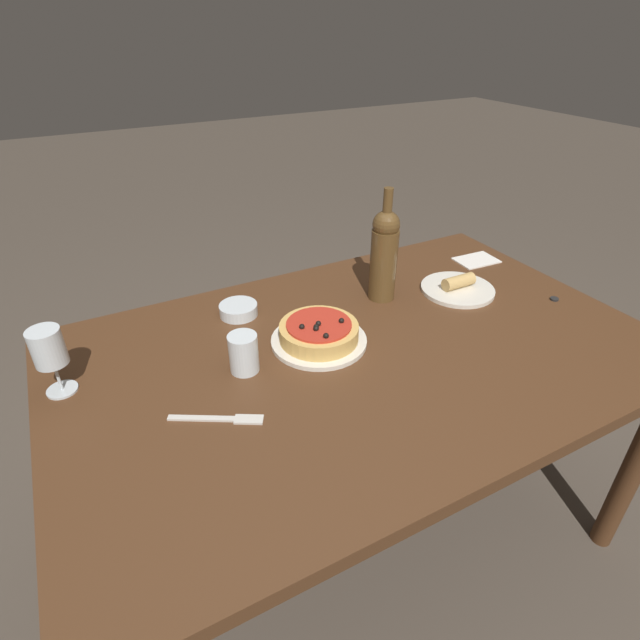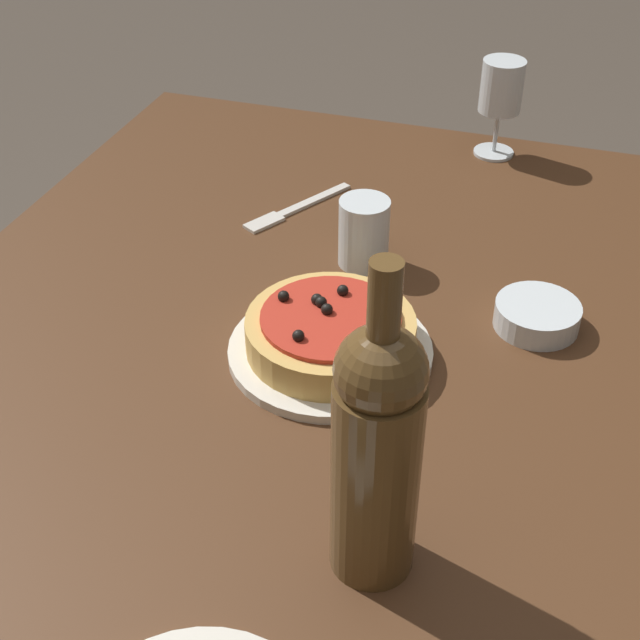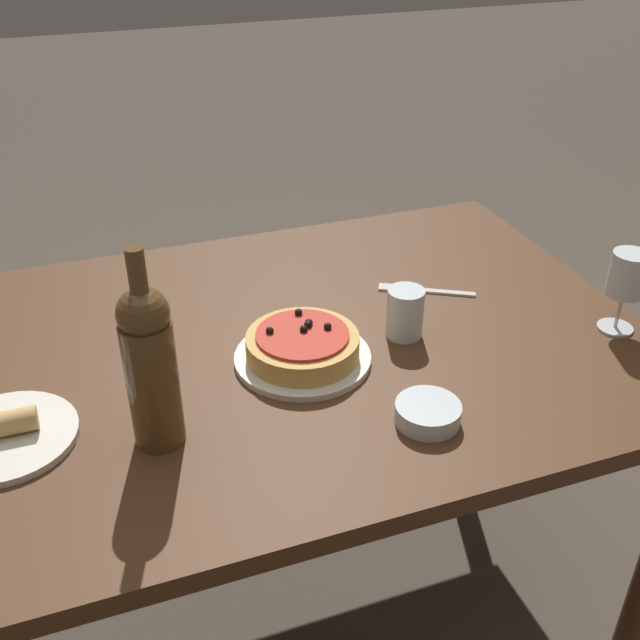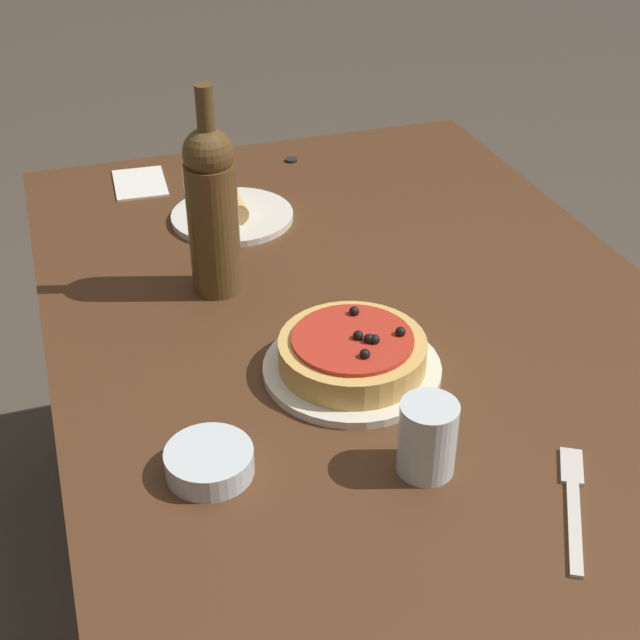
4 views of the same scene
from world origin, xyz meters
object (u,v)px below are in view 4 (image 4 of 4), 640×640
object	(u,v)px
dinner_plate	(352,369)
side_bowl	(209,462)
fork	(573,499)
bottle_cap	(292,160)
water_cup	(427,438)
wine_bottle	(212,207)
side_plate	(232,213)
dining_table	(377,374)
pizza	(353,352)

from	to	relation	value
dinner_plate	side_bowl	distance (m)	0.26
side_bowl	fork	size ratio (longest dim) A/B	0.58
side_bowl	bottle_cap	size ratio (longest dim) A/B	4.37
water_cup	bottle_cap	xyz separation A→B (m)	(-0.92, 0.11, -0.04)
water_cup	bottle_cap	size ratio (longest dim) A/B	3.95
side_bowl	bottle_cap	xyz separation A→B (m)	(-0.84, 0.35, -0.01)
wine_bottle	side_plate	bearing A→B (deg)	161.02
wine_bottle	side_bowl	distance (m)	0.44
dinner_plate	wine_bottle	distance (m)	0.33
dining_table	side_plate	size ratio (longest dim) A/B	6.80
wine_bottle	dining_table	bearing A→B (deg)	45.47
side_bowl	dining_table	bearing A→B (deg)	125.62
dinner_plate	side_bowl	xyz separation A→B (m)	(0.13, -0.23, 0.01)
dinner_plate	wine_bottle	size ratio (longest dim) A/B	0.75
bottle_cap	dinner_plate	bearing A→B (deg)	-10.15
pizza	bottle_cap	distance (m)	0.72
water_cup	pizza	bearing A→B (deg)	-175.24
dinner_plate	side_plate	world-z (taller)	side_plate
fork	bottle_cap	distance (m)	1.02
dining_table	wine_bottle	size ratio (longest dim) A/B	4.55
wine_bottle	bottle_cap	xyz separation A→B (m)	(-0.44, 0.25, -0.14)
side_plate	bottle_cap	size ratio (longest dim) A/B	9.07
dining_table	side_bowl	bearing A→B (deg)	-54.38
dinner_plate	side_plate	distance (m)	0.50
water_cup	side_bowl	world-z (taller)	water_cup
dining_table	side_bowl	distance (m)	0.38
wine_bottle	side_plate	xyz separation A→B (m)	(-0.22, 0.08, -0.13)
side_bowl	side_plate	bearing A→B (deg)	164.17
pizza	fork	xyz separation A→B (m)	(0.31, 0.15, -0.03)
pizza	dining_table	bearing A→B (deg)	138.59
dining_table	fork	distance (m)	0.40
fork	bottle_cap	xyz separation A→B (m)	(-1.02, -0.03, 0.00)
pizza	water_cup	world-z (taller)	water_cup
dining_table	fork	world-z (taller)	fork
wine_bottle	side_bowl	size ratio (longest dim) A/B	3.10
water_cup	wine_bottle	bearing A→B (deg)	-163.50
side_bowl	bottle_cap	world-z (taller)	side_bowl
pizza	fork	size ratio (longest dim) A/B	1.10
wine_bottle	pizza	bearing A→B (deg)	24.55
dining_table	dinner_plate	bearing A→B (deg)	-41.52
dining_table	bottle_cap	size ratio (longest dim) A/B	61.68
fork	bottle_cap	bearing A→B (deg)	31.33
dining_table	dinner_plate	distance (m)	0.14
wine_bottle	water_cup	size ratio (longest dim) A/B	3.43
side_plate	dinner_plate	bearing A→B (deg)	5.45
pizza	wine_bottle	size ratio (longest dim) A/B	0.61
fork	dining_table	bearing A→B (deg)	41.99
dining_table	wine_bottle	world-z (taller)	wine_bottle
pizza	water_cup	xyz separation A→B (m)	(0.21, 0.02, 0.01)
pizza	side_bowl	xyz separation A→B (m)	(0.13, -0.23, -0.02)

